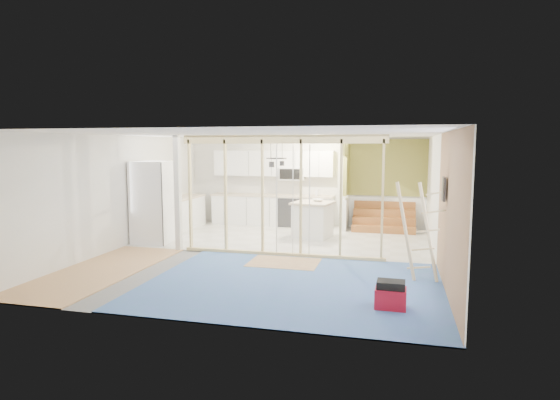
% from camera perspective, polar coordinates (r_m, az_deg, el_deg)
% --- Properties ---
extents(room, '(7.01, 8.01, 2.61)m').
position_cam_1_polar(room, '(9.99, -1.49, 0.51)').
color(room, slate).
rests_on(room, ground).
extents(floor_overlays, '(7.00, 8.00, 0.03)m').
position_cam_1_polar(floor_overlays, '(10.25, -0.98, -6.66)').
color(floor_overlays, silver).
rests_on(floor_overlays, room).
extents(stud_frame, '(4.66, 0.14, 2.60)m').
position_cam_1_polar(stud_frame, '(10.03, -2.69, 2.11)').
color(stud_frame, beige).
rests_on(stud_frame, room).
extents(base_cabinets, '(4.45, 2.24, 0.93)m').
position_cam_1_polar(base_cabinets, '(13.75, -4.19, -1.32)').
color(base_cabinets, white).
rests_on(base_cabinets, room).
extents(upper_cabinets, '(3.60, 0.41, 0.85)m').
position_cam_1_polar(upper_cabinets, '(13.85, -0.62, 4.37)').
color(upper_cabinets, white).
rests_on(upper_cabinets, room).
extents(green_partition, '(2.25, 1.51, 2.60)m').
position_cam_1_polar(green_partition, '(13.32, 11.30, 0.38)').
color(green_partition, olive).
rests_on(green_partition, room).
extents(pot_rack, '(0.52, 0.52, 0.72)m').
position_cam_1_polar(pot_rack, '(11.85, -0.48, 4.84)').
color(pot_rack, black).
rests_on(pot_rack, room).
extents(sheathing_panel, '(0.02, 4.00, 2.60)m').
position_cam_1_polar(sheathing_panel, '(7.69, 20.02, -1.73)').
color(sheathing_panel, tan).
rests_on(sheathing_panel, room).
extents(electrical_panel, '(0.04, 0.30, 0.40)m').
position_cam_1_polar(electrical_panel, '(8.24, 19.34, 1.28)').
color(electrical_panel, '#343539').
rests_on(electrical_panel, room).
extents(ceiling_light, '(0.32, 0.32, 0.08)m').
position_cam_1_polar(ceiling_light, '(12.64, 8.38, 7.35)').
color(ceiling_light, '#FFEABF').
rests_on(ceiling_light, room).
extents(fridge, '(0.93, 0.90, 2.00)m').
position_cam_1_polar(fridge, '(11.74, -15.18, -0.29)').
color(fridge, white).
rests_on(fridge, room).
extents(island, '(1.10, 1.10, 0.94)m').
position_cam_1_polar(island, '(12.05, 4.02, -2.46)').
color(island, white).
rests_on(island, room).
extents(bowl, '(0.34, 0.34, 0.07)m').
position_cam_1_polar(bowl, '(12.09, 4.64, -0.02)').
color(bowl, white).
rests_on(bowl, island).
extents(soap_bottle_a, '(0.14, 0.14, 0.33)m').
position_cam_1_polar(soap_bottle_a, '(14.24, -6.60, 1.47)').
color(soap_bottle_a, silver).
rests_on(soap_bottle_a, base_cabinets).
extents(soap_bottle_b, '(0.12, 0.12, 0.21)m').
position_cam_1_polar(soap_bottle_b, '(13.57, 4.54, 0.98)').
color(soap_bottle_b, silver).
rests_on(soap_bottle_b, base_cabinets).
extents(toolbox, '(0.45, 0.34, 0.42)m').
position_cam_1_polar(toolbox, '(7.11, 13.34, -11.27)').
color(toolbox, '#AE1023').
rests_on(toolbox, room).
extents(ladder, '(0.91, 0.20, 1.72)m').
position_cam_1_polar(ladder, '(8.51, 16.68, -3.69)').
color(ladder, '#E1C589').
rests_on(ladder, room).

